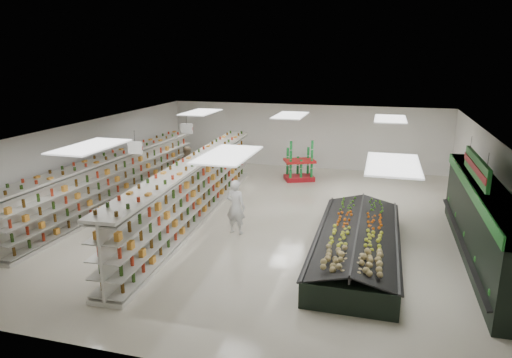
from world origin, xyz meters
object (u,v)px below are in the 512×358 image
(produce_island, at_px, (357,242))
(shopper_main, at_px, (236,207))
(shopper_background, at_px, (189,168))
(gondola_center, at_px, (194,192))
(gondola_left, at_px, (116,182))
(soda_endcap, at_px, (300,162))

(produce_island, xyz_separation_m, shopper_main, (-3.87, 0.74, 0.46))
(shopper_main, height_order, shopper_background, shopper_background)
(gondola_center, bearing_deg, gondola_left, 166.01)
(gondola_center, height_order, shopper_main, gondola_center)
(soda_endcap, distance_m, shopper_background, 5.05)
(produce_island, xyz_separation_m, shopper_background, (-7.41, 5.14, 0.48))
(gondola_center, height_order, shopper_background, gondola_center)
(gondola_center, xyz_separation_m, shopper_background, (-1.72, 3.46, -0.04))
(gondola_center, xyz_separation_m, soda_endcap, (2.64, 6.00, -0.13))
(gondola_center, bearing_deg, shopper_main, -30.16)
(gondola_center, bearing_deg, soda_endcap, 63.37)
(gondola_center, height_order, soda_endcap, gondola_center)
(soda_endcap, bearing_deg, gondola_center, -113.75)
(produce_island, distance_m, shopper_background, 9.03)
(produce_island, xyz_separation_m, soda_endcap, (-3.05, 7.68, 0.40))
(shopper_main, xyz_separation_m, shopper_background, (-3.54, 4.40, 0.02))
(gondola_center, distance_m, produce_island, 5.96)
(gondola_left, bearing_deg, shopper_main, -14.66)
(gondola_left, height_order, soda_endcap, gondola_left)
(soda_endcap, relative_size, shopper_main, 0.96)
(gondola_left, relative_size, shopper_background, 6.18)
(gondola_center, relative_size, shopper_background, 6.61)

